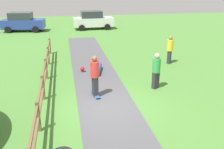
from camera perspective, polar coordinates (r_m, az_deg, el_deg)
ground_plane at (r=10.62m, az=-1.02°, el=-7.27°), size 60.00×60.00×0.00m
asphalt_path at (r=10.62m, az=-1.02°, el=-7.22°), size 2.40×28.00×0.02m
wooden_fence at (r=10.26m, az=-15.56°, el=-4.93°), size 0.12×18.12×1.10m
skater_riding at (r=11.17m, az=-3.84°, el=0.10°), size 0.46×0.82×1.88m
skater_fallen at (r=14.52m, az=-3.50°, el=1.22°), size 1.33×1.55×0.36m
bystander_green at (r=12.26m, az=9.80°, el=1.17°), size 0.51×0.51×1.75m
bystander_yellow at (r=16.34m, az=12.73°, el=5.68°), size 0.53×0.53×1.74m
parked_car_blue at (r=28.28m, az=-19.22°, el=10.97°), size 4.37×2.37×1.92m
parked_car_white at (r=28.16m, az=-4.26°, el=11.96°), size 4.24×2.08×1.92m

